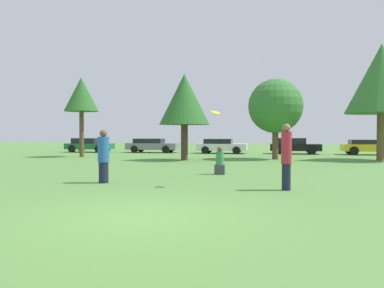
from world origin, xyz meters
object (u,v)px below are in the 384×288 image
(parked_car_grey, at_px, (152,145))
(parked_car_white, at_px, (221,146))
(person_thrower, at_px, (104,156))
(tree_2, at_px, (275,106))
(frisbee, at_px, (215,113))
(tree_0, at_px, (81,95))
(tree_3, at_px, (381,79))
(tree_1, at_px, (184,100))
(bystander_sitting, at_px, (220,163))
(parked_car_black, at_px, (294,146))
(parked_car_yellow, at_px, (367,147))
(person_catcher, at_px, (286,156))
(parked_car_green, at_px, (89,145))

(parked_car_grey, xyz_separation_m, parked_car_white, (6.13, -0.24, -0.01))
(person_thrower, xyz_separation_m, tree_2, (6.03, 12.97, 2.52))
(frisbee, bearing_deg, parked_car_white, 95.68)
(person_thrower, xyz_separation_m, tree_0, (-7.47, 13.08, 3.50))
(tree_3, bearing_deg, tree_1, -170.35)
(bystander_sitting, bearing_deg, parked_car_grey, 115.33)
(tree_3, distance_m, parked_car_black, 9.32)
(parked_car_grey, height_order, parked_car_yellow, parked_car_grey)
(tree_3, bearing_deg, parked_car_yellow, 82.27)
(parked_car_yellow, bearing_deg, frisbee, -114.35)
(person_thrower, height_order, parked_car_grey, person_thrower)
(tree_1, relative_size, parked_car_white, 1.29)
(parked_car_yellow, bearing_deg, bystander_sitting, -119.82)
(tree_1, bearing_deg, tree_3, 9.65)
(person_thrower, relative_size, frisbee, 5.71)
(tree_2, bearing_deg, person_catcher, -90.57)
(person_thrower, relative_size, bystander_sitting, 1.56)
(bystander_sitting, bearing_deg, parked_car_yellow, 58.98)
(tree_2, height_order, parked_car_yellow, tree_2)
(parked_car_grey, bearing_deg, parked_car_yellow, -0.03)
(parked_car_green, bearing_deg, tree_2, -21.08)
(frisbee, relative_size, parked_car_yellow, 0.08)
(tree_1, distance_m, tree_3, 12.18)
(bystander_sitting, distance_m, parked_car_yellow, 18.89)
(tree_0, height_order, parked_car_white, tree_0)
(person_thrower, distance_m, parked_car_white, 19.77)
(frisbee, bearing_deg, tree_2, 80.37)
(parked_car_green, height_order, parked_car_black, parked_car_black)
(tree_2, bearing_deg, parked_car_grey, 146.12)
(tree_3, bearing_deg, parked_car_black, 123.99)
(parked_car_green, height_order, parked_car_yellow, parked_car_green)
(parked_car_white, bearing_deg, tree_2, -56.61)
(person_thrower, distance_m, tree_3, 18.50)
(tree_1, bearing_deg, person_catcher, -64.88)
(tree_0, bearing_deg, bystander_sitting, -41.53)
(tree_2, height_order, parked_car_green, tree_2)
(bystander_sitting, height_order, tree_3, tree_3)
(person_catcher, distance_m, parked_car_white, 20.65)
(person_catcher, distance_m, tree_1, 13.14)
(person_thrower, distance_m, parked_car_grey, 20.39)
(bystander_sitting, height_order, parked_car_yellow, parked_car_yellow)
(frisbee, bearing_deg, person_catcher, -8.02)
(bystander_sitting, bearing_deg, parked_car_green, 130.02)
(tree_0, distance_m, tree_1, 8.18)
(tree_1, xyz_separation_m, parked_car_grey, (-4.77, 8.85, -3.10))
(tree_0, bearing_deg, parked_car_white, 35.46)
(parked_car_grey, relative_size, parked_car_yellow, 1.19)
(bystander_sitting, xyz_separation_m, tree_3, (8.86, 9.75, 4.54))
(person_thrower, height_order, bystander_sitting, person_thrower)
(tree_0, bearing_deg, person_catcher, -45.58)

